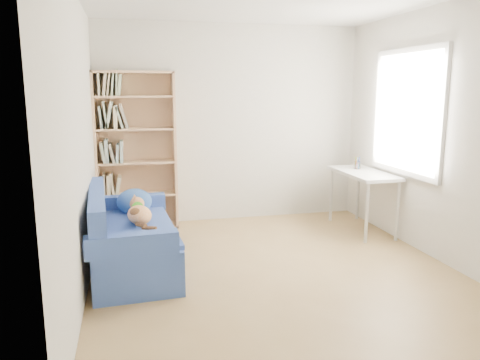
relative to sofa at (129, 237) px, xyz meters
name	(u,v)px	position (x,y,z in m)	size (l,w,h in m)	color
ground	(275,271)	(1.38, -0.44, -0.31)	(4.00, 4.00, 0.00)	olive
room_shell	(286,102)	(1.48, -0.41, 1.32)	(3.54, 4.04, 2.62)	silver
sofa	(129,237)	(0.00, 0.00, 0.00)	(0.86, 1.66, 0.80)	#27428D
bookshelf	(136,158)	(0.12, 1.39, 0.60)	(0.99, 0.31, 1.97)	tan
desk	(363,178)	(2.86, 0.63, 0.35)	(0.49, 1.08, 0.75)	silver
pen_cup	(357,164)	(2.89, 0.86, 0.50)	(0.08, 0.08, 0.16)	white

